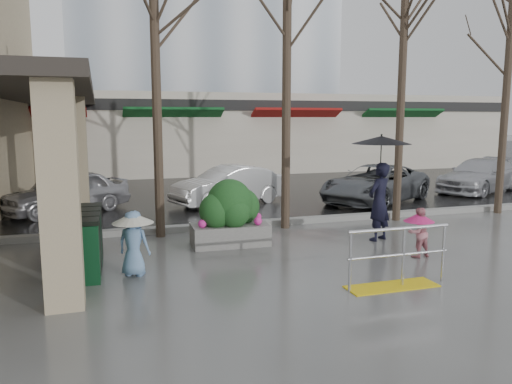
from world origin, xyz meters
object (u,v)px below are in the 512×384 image
handrail (396,265)px  child_pink (419,228)px  child_blue (133,236)px  tree_west (154,16)px  car_d (480,175)px  news_boxes (89,241)px  woman (380,178)px  tree_mideast (404,40)px  planter (230,214)px  tree_midwest (287,18)px  car_b (229,185)px  car_a (67,192)px  tree_east (511,26)px  car_c (375,184)px

handrail → child_pink: (1.46, 1.44, 0.22)m
child_pink → child_blue: bearing=-9.8°
tree_west → car_d: tree_west is taller
child_pink → news_boxes: bearing=-14.6°
woman → car_d: bearing=-170.3°
tree_mideast → planter: bearing=-166.3°
tree_midwest → child_pink: 5.95m
car_b → car_d: bearing=69.5°
car_a → child_blue: bearing=-16.5°
tree_midwest → planter: 5.02m
handrail → tree_east: tree_east is taller
tree_midwest → car_c: 6.83m
car_b → car_d: 9.83m
child_pink → car_a: (-7.12, 7.25, 0.03)m
car_b → car_c: bearing=57.4°
woman → car_d: (7.72, 5.53, -0.83)m
tree_mideast → car_d: tree_mideast is taller
child_pink → car_d: (7.70, 7.01, 0.03)m
car_a → car_c: (9.75, -1.18, 0.00)m
planter → car_c: planter is taller
car_d → handrail: bearing=-71.4°
planter → car_a: planter is taller
woman → planter: bearing=-36.4°
car_c → tree_east: bearing=12.5°
tree_midwest → tree_mideast: tree_midwest is taller
child_blue → news_boxes: (-0.77, 0.61, -0.17)m
child_blue → tree_midwest: bearing=-115.5°
news_boxes → car_d: size_ratio=0.46×
tree_west → woman: tree_west is taller
handrail → planter: bearing=118.8°
child_pink → car_a: 10.16m
tree_midwest → car_a: (-5.50, 3.89, -4.60)m
tree_mideast → planter: tree_mideast is taller
tree_mideast → planter: size_ratio=3.75×
child_pink → car_a: bearing=-50.2°
child_pink → car_a: car_a is taller
tree_west → tree_east: tree_east is taller
tree_midwest → woman: size_ratio=2.84×
tree_mideast → tree_east: size_ratio=0.90×
tree_east → news_boxes: size_ratio=3.59×
child_blue → planter: planter is taller
handrail → car_a: 10.38m
tree_mideast → woman: size_ratio=2.64×
news_boxes → car_a: (-0.73, 6.13, 0.07)m
woman → car_c: bearing=-145.9°
tree_west → tree_east: (10.00, 0.00, 0.30)m
planter → car_a: (-3.70, 5.13, -0.08)m
tree_mideast → news_boxes: tree_mideast is taller
tree_east → car_c: size_ratio=1.59×
child_pink → news_boxes: news_boxes is taller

